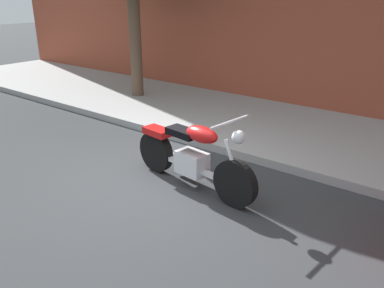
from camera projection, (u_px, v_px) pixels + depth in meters
name	position (u px, v px, depth m)	size (l,w,h in m)	color
ground_plane	(150.00, 184.00, 5.64)	(60.00, 60.00, 0.00)	#303335
sidewalk	(257.00, 124.00, 7.96)	(20.73, 3.26, 0.14)	#989898
motorcycle	(192.00, 157.00, 5.41)	(2.17, 0.70, 1.13)	black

